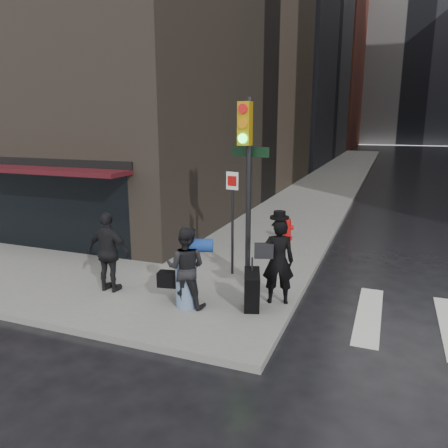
# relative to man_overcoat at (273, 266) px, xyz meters

# --- Properties ---
(ground) EXTENTS (140.00, 140.00, 0.00)m
(ground) POSITION_rel_man_overcoat_xyz_m (-1.52, -0.47, -1.02)
(ground) COLOR black
(ground) RESTS_ON ground
(sidewalk_left) EXTENTS (4.00, 50.00, 0.15)m
(sidewalk_left) POSITION_rel_man_overcoat_xyz_m (-1.52, 26.53, -0.94)
(sidewalk_left) COLOR slate
(sidewalk_left) RESTS_ON ground
(bldg_left_far) EXTENTS (22.00, 20.00, 26.00)m
(bldg_left_far) POSITION_rel_man_overcoat_xyz_m (-14.52, 61.53, 11.98)
(bldg_left_far) COLOR #602B20
(bldg_left_far) RESTS_ON ground
(bldg_distant) EXTENTS (40.00, 12.00, 32.00)m
(bldg_distant) POSITION_rel_man_overcoat_xyz_m (4.48, 77.53, 14.98)
(bldg_distant) COLOR slate
(bldg_distant) RESTS_ON ground
(storefront) EXTENTS (8.40, 1.11, 2.83)m
(storefront) POSITION_rel_man_overcoat_xyz_m (-8.52, 1.43, 0.81)
(storefront) COLOR black
(storefront) RESTS_ON ground
(man_overcoat) EXTENTS (1.05, 1.31, 2.06)m
(man_overcoat) POSITION_rel_man_overcoat_xyz_m (0.00, 0.00, 0.00)
(man_overcoat) COLOR black
(man_overcoat) RESTS_ON ground
(man_jeans) EXTENTS (1.27, 0.80, 1.74)m
(man_jeans) POSITION_rel_man_overcoat_xyz_m (-1.67, -0.77, 0.01)
(man_jeans) COLOR black
(man_jeans) RESTS_ON ground
(man_greycoat) EXTENTS (1.09, 0.46, 1.86)m
(man_greycoat) POSITION_rel_man_overcoat_xyz_m (-3.69, -0.60, 0.06)
(man_greycoat) COLOR black
(man_greycoat) RESTS_ON ground
(traffic_light) EXTENTS (1.09, 0.55, 4.39)m
(traffic_light) POSITION_rel_man_overcoat_xyz_m (-1.07, 1.33, 1.97)
(traffic_light) COLOR black
(traffic_light) RESTS_ON ground
(fire_hydrant) EXTENTS (0.44, 0.34, 0.77)m
(fire_hydrant) POSITION_rel_man_overcoat_xyz_m (-0.88, 5.23, -0.52)
(fire_hydrant) COLOR #AF0B0A
(fire_hydrant) RESTS_ON ground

